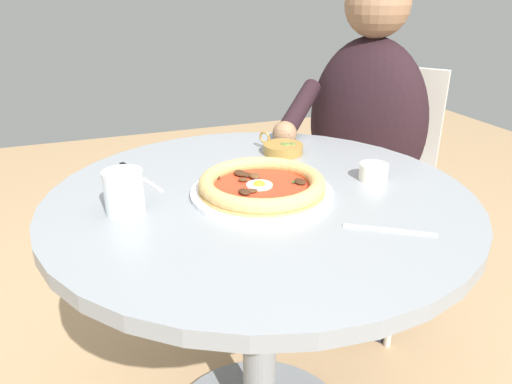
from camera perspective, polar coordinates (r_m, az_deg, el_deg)
name	(u,v)px	position (r m, az deg, el deg)	size (l,w,h in m)	color
dining_table	(260,260)	(1.12, 0.48, -7.96)	(0.92, 0.92, 0.73)	gray
pizza_on_plate	(261,186)	(1.02, 0.58, 0.69)	(0.30, 0.30, 0.04)	white
water_glass	(124,193)	(0.97, -15.27, -0.15)	(0.08, 0.08, 0.09)	silver
steak_knife	(135,173)	(1.18, -14.12, 2.24)	(0.20, 0.07, 0.01)	silver
ramekin_capers	(373,171)	(1.13, 13.68, 2.38)	(0.07, 0.07, 0.04)	white
olive_pan	(283,148)	(1.28, 3.19, 5.16)	(0.12, 0.10, 0.05)	olive
fork_utensil	(389,230)	(0.92, 15.44, -4.36)	(0.10, 0.14, 0.00)	#BCBCC1
diner_person	(361,178)	(1.68, 12.25, 1.66)	(0.44, 0.58, 1.18)	#282833
cafe_chair_diner	(375,167)	(1.81, 13.87, 2.85)	(0.59, 0.59, 0.87)	beige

